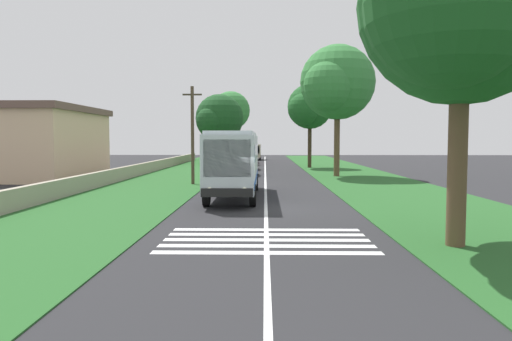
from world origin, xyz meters
The scene contains 20 objects.
ground centered at (0.00, 0.00, 0.00)m, with size 160.00×160.00×0.00m, color #262628.
grass_verge_left centered at (15.00, 8.20, 0.02)m, with size 120.00×8.00×0.04m, color #235623.
grass_verge_right centered at (15.00, -8.20, 0.02)m, with size 120.00×8.00×0.04m, color #235623.
centre_line centered at (15.00, 0.00, 0.00)m, with size 110.00×0.16×0.01m, color silver.
coach_bus centered at (4.55, 1.80, 2.15)m, with size 11.16×2.62×3.73m.
zebra_crossing centered at (-7.33, 0.00, 0.00)m, with size 4.05×6.80×0.01m.
trailing_car_0 centered at (21.26, 1.73, 0.67)m, with size 4.30×1.78×1.43m.
trailing_car_1 centered at (29.71, 1.77, 0.67)m, with size 4.30×1.78×1.43m.
trailing_car_2 centered at (38.59, 2.07, 0.67)m, with size 4.30×1.78×1.43m.
trailing_car_3 centered at (44.66, 2.01, 0.67)m, with size 4.30×1.78×1.43m.
trailing_minibus_0 centered at (55.47, 1.76, 1.55)m, with size 6.00×2.14×2.53m.
roadside_tree_left_0 centered at (42.51, 6.36, 6.04)m, with size 7.63×6.52×9.43m.
roadside_tree_left_1 centered at (51.96, 6.39, 7.01)m, with size 5.74×4.76×9.51m.
roadside_tree_left_2 centered at (60.16, 6.17, 8.11)m, with size 8.20×6.78×11.59m.
roadside_tree_right_0 centered at (33.08, -5.02, 6.98)m, with size 6.34×5.23×9.70m.
roadside_tree_right_1 centered at (20.18, -6.22, 8.17)m, with size 8.18×6.62×11.65m.
roadside_tree_right_2 centered at (-8.27, -5.62, 7.24)m, with size 7.82×6.36×10.52m.
utility_pole centered at (12.19, 5.35, 3.75)m, with size 0.24×1.40×7.15m.
roadside_wall centered at (20.00, 11.60, 0.56)m, with size 70.00×0.40×1.04m, color #9E937F.
roadside_building centered at (18.17, 19.50, 3.11)m, with size 13.23×8.62×6.15m.
Camera 1 is at (-22.99, 0.06, 3.31)m, focal length 33.70 mm.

